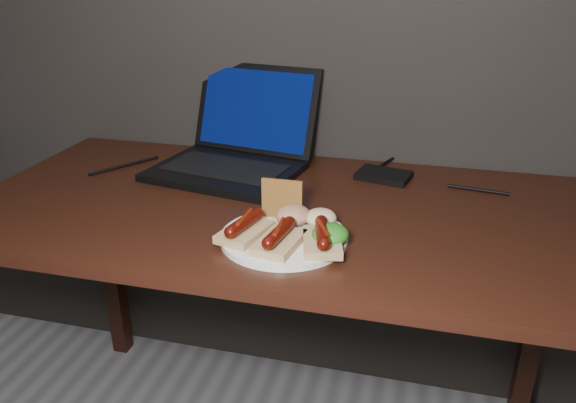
{
  "coord_description": "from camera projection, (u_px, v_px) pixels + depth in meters",
  "views": [
    {
      "loc": [
        0.31,
        0.27,
        1.26
      ],
      "look_at": [
        0.06,
        1.24,
        0.82
      ],
      "focal_mm": 35.0,
      "sensor_mm": 36.0,
      "label": 1
    }
  ],
  "objects": [
    {
      "name": "bread_sausage_center",
      "position": [
        279.0,
        238.0,
        1.04
      ],
      "size": [
        0.09,
        0.12,
        0.04
      ],
      "color": "tan",
      "rests_on": "plate"
    },
    {
      "name": "plate",
      "position": [
        284.0,
        237.0,
        1.1
      ],
      "size": [
        0.27,
        0.27,
        0.01
      ],
      "primitive_type": "cylinder",
      "rotation": [
        0.0,
        0.0,
        0.1
      ],
      "color": "silver",
      "rests_on": "desk"
    },
    {
      "name": "desk_cables",
      "position": [
        298.0,
        177.0,
        1.4
      ],
      "size": [
        1.03,
        0.46,
        0.01
      ],
      "color": "black",
      "rests_on": "desk"
    },
    {
      "name": "hard_drive",
      "position": [
        384.0,
        175.0,
        1.41
      ],
      "size": [
        0.15,
        0.11,
        0.02
      ],
      "primitive_type": "cube",
      "rotation": [
        0.0,
        0.0,
        -0.22
      ],
      "color": "black",
      "rests_on": "desk"
    },
    {
      "name": "desk",
      "position": [
        278.0,
        239.0,
        1.3
      ],
      "size": [
        1.4,
        0.7,
        0.75
      ],
      "color": "#34150D",
      "rests_on": "ground"
    },
    {
      "name": "salad_greens",
      "position": [
        330.0,
        234.0,
        1.05
      ],
      "size": [
        0.07,
        0.07,
        0.04
      ],
      "primitive_type": "ellipsoid",
      "color": "#1C5811",
      "rests_on": "plate"
    },
    {
      "name": "salsa_mound",
      "position": [
        293.0,
        215.0,
        1.13
      ],
      "size": [
        0.07,
        0.07,
        0.04
      ],
      "primitive_type": "ellipsoid",
      "color": "maroon",
      "rests_on": "plate"
    },
    {
      "name": "bread_sausage_right",
      "position": [
        322.0,
        238.0,
        1.04
      ],
      "size": [
        0.1,
        0.13,
        0.04
      ],
      "color": "tan",
      "rests_on": "plate"
    },
    {
      "name": "coleslaw_mound",
      "position": [
        321.0,
        218.0,
        1.12
      ],
      "size": [
        0.06,
        0.06,
        0.04
      ],
      "primitive_type": "ellipsoid",
      "color": "beige",
      "rests_on": "plate"
    },
    {
      "name": "crispbread",
      "position": [
        282.0,
        199.0,
        1.15
      ],
      "size": [
        0.09,
        0.01,
        0.08
      ],
      "primitive_type": "cube",
      "color": "#A5722D",
      "rests_on": "plate"
    },
    {
      "name": "laptop",
      "position": [
        236.0,
        148.0,
        1.47
      ],
      "size": [
        0.41,
        0.42,
        0.25
      ],
      "color": "black",
      "rests_on": "desk"
    },
    {
      "name": "bread_sausage_left",
      "position": [
        245.0,
        228.0,
        1.08
      ],
      "size": [
        0.1,
        0.13,
        0.04
      ],
      "color": "tan",
      "rests_on": "plate"
    }
  ]
}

